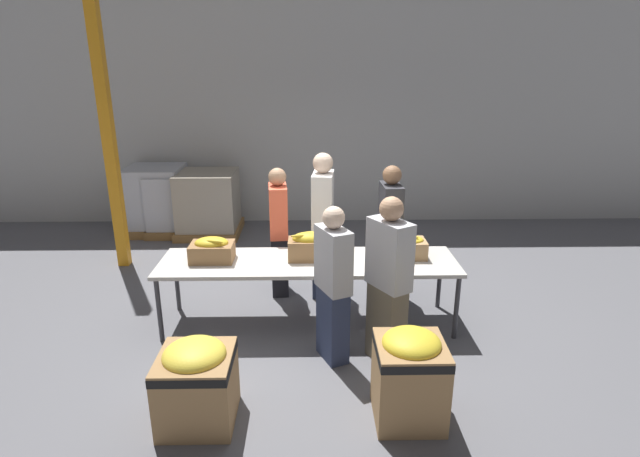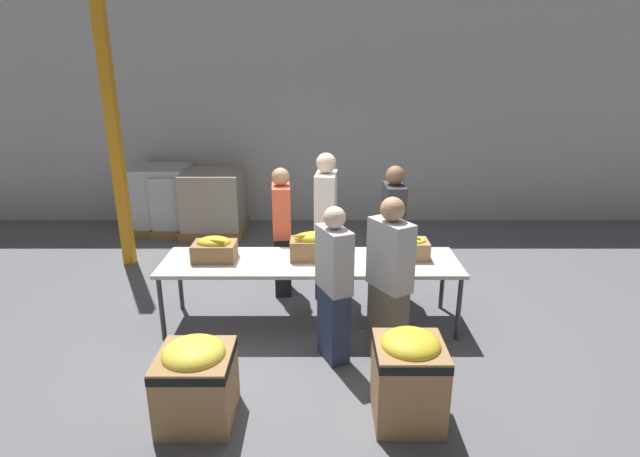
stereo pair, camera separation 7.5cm
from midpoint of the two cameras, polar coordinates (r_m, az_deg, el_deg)
The scene contains 17 objects.
ground_plane at distance 5.64m, azimuth -0.88°, elevation -10.69°, with size 30.00×30.00×0.00m, color slate.
wall_back at distance 8.83m, azimuth -0.68°, elevation 13.51°, with size 16.00×0.08×4.00m.
sorting_table at distance 5.33m, azimuth -0.92°, elevation -4.12°, with size 3.16×0.83×0.74m.
banana_box_0 at distance 5.41m, azimuth -11.81°, elevation -2.28°, with size 0.45×0.32×0.27m.
banana_box_1 at distance 5.31m, azimuth -0.89°, elevation -2.00°, with size 0.43×0.27×0.30m.
banana_box_2 at distance 5.45m, azimuth 10.05°, elevation -2.05°, with size 0.46×0.30×0.26m.
volunteer_0 at distance 5.95m, azimuth 8.41°, elevation -0.70°, with size 0.23×0.45×1.64m.
volunteer_1 at distance 4.68m, azimuth 1.84°, elevation -6.61°, with size 0.35×0.46×1.53m.
volunteer_2 at distance 5.99m, azimuth 0.80°, elevation 0.26°, with size 0.28×0.49×1.76m.
volunteer_3 at distance 4.66m, azimuth 8.13°, elevation -6.21°, with size 0.41×0.49×1.63m.
volunteer_4 at distance 6.07m, azimuth -4.26°, elevation -0.45°, with size 0.25×0.44×1.58m.
donation_bin_0 at distance 4.21m, azimuth -13.68°, elevation -16.36°, with size 0.58×0.58×0.70m.
donation_bin_1 at distance 4.15m, azimuth 10.43°, elevation -16.03°, with size 0.54×0.54×0.77m.
support_pillar at distance 7.25m, azimuth -22.59°, elevation 11.13°, with size 0.15×0.15×4.00m.
pallet_stack_0 at distance 8.54m, azimuth -12.02°, elevation 2.83°, with size 1.03×1.03×1.05m.
pallet_stack_1 at distance 8.78m, azimuth -15.02°, elevation 2.88°, with size 1.03×1.03×1.01m.
pallet_stack_2 at distance 8.90m, azimuth -17.54°, elevation 3.19°, with size 0.98×0.98×1.11m.
Camera 2 is at (0.10, -4.93, 2.72)m, focal length 28.00 mm.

